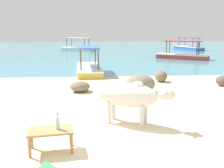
{
  "coord_description": "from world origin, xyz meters",
  "views": [
    {
      "loc": [
        -0.43,
        -4.29,
        2.1
      ],
      "look_at": [
        0.09,
        3.0,
        0.55
      ],
      "focal_mm": 41.29,
      "sensor_mm": 36.0,
      "label": 1
    }
  ],
  "objects_px": {
    "cow": "(129,95)",
    "bottle": "(58,123)",
    "low_bench_table": "(51,133)",
    "boat_blue": "(188,47)",
    "boat_yellow": "(89,67)",
    "boat_white": "(78,48)",
    "boat_red": "(182,55)"
  },
  "relations": [
    {
      "from": "low_bench_table",
      "to": "bottle",
      "type": "xyz_separation_m",
      "value": [
        0.13,
        0.01,
        0.18
      ]
    },
    {
      "from": "low_bench_table",
      "to": "boat_yellow",
      "type": "relative_size",
      "value": 0.22
    },
    {
      "from": "boat_white",
      "to": "boat_blue",
      "type": "height_order",
      "value": "same"
    },
    {
      "from": "boat_white",
      "to": "boat_blue",
      "type": "bearing_deg",
      "value": -144.41
    },
    {
      "from": "low_bench_table",
      "to": "boat_blue",
      "type": "xyz_separation_m",
      "value": [
        10.68,
        22.4,
        -0.08
      ]
    },
    {
      "from": "cow",
      "to": "bottle",
      "type": "xyz_separation_m",
      "value": [
        -1.39,
        -1.22,
        -0.14
      ]
    },
    {
      "from": "boat_yellow",
      "to": "boat_blue",
      "type": "bearing_deg",
      "value": 140.95
    },
    {
      "from": "low_bench_table",
      "to": "boat_blue",
      "type": "height_order",
      "value": "boat_blue"
    },
    {
      "from": "cow",
      "to": "bottle",
      "type": "height_order",
      "value": "cow"
    },
    {
      "from": "bottle",
      "to": "boat_blue",
      "type": "height_order",
      "value": "boat_blue"
    },
    {
      "from": "boat_white",
      "to": "boat_yellow",
      "type": "bearing_deg",
      "value": 128.75
    },
    {
      "from": "boat_yellow",
      "to": "boat_white",
      "type": "bearing_deg",
      "value": -177.64
    },
    {
      "from": "boat_white",
      "to": "boat_blue",
      "type": "relative_size",
      "value": 0.96
    },
    {
      "from": "boat_blue",
      "to": "boat_red",
      "type": "bearing_deg",
      "value": -42.58
    },
    {
      "from": "low_bench_table",
      "to": "cow",
      "type": "bearing_deg",
      "value": 30.88
    },
    {
      "from": "bottle",
      "to": "boat_white",
      "type": "height_order",
      "value": "boat_white"
    },
    {
      "from": "boat_yellow",
      "to": "boat_red",
      "type": "bearing_deg",
      "value": 127.8
    },
    {
      "from": "boat_red",
      "to": "boat_blue",
      "type": "xyz_separation_m",
      "value": [
        3.52,
        8.31,
        0.0
      ]
    },
    {
      "from": "bottle",
      "to": "boat_red",
      "type": "xyz_separation_m",
      "value": [
        7.03,
        14.08,
        -0.26
      ]
    },
    {
      "from": "cow",
      "to": "bottle",
      "type": "relative_size",
      "value": 5.8
    },
    {
      "from": "boat_red",
      "to": "boat_white",
      "type": "distance_m",
      "value": 11.18
    },
    {
      "from": "boat_white",
      "to": "boat_red",
      "type": "bearing_deg",
      "value": 168.77
    },
    {
      "from": "boat_yellow",
      "to": "boat_blue",
      "type": "height_order",
      "value": "same"
    },
    {
      "from": "bottle",
      "to": "boat_yellow",
      "type": "relative_size",
      "value": 0.08
    },
    {
      "from": "cow",
      "to": "low_bench_table",
      "type": "bearing_deg",
      "value": -115.99
    },
    {
      "from": "cow",
      "to": "boat_white",
      "type": "xyz_separation_m",
      "value": [
        -2.34,
        20.69,
        -0.4
      ]
    },
    {
      "from": "boat_red",
      "to": "bottle",
      "type": "bearing_deg",
      "value": 97.07
    },
    {
      "from": "bottle",
      "to": "boat_blue",
      "type": "bearing_deg",
      "value": 64.75
    },
    {
      "from": "cow",
      "to": "low_bench_table",
      "type": "height_order",
      "value": "cow"
    },
    {
      "from": "cow",
      "to": "bottle",
      "type": "bearing_deg",
      "value": -113.7
    },
    {
      "from": "low_bench_table",
      "to": "boat_blue",
      "type": "distance_m",
      "value": 24.81
    },
    {
      "from": "low_bench_table",
      "to": "boat_red",
      "type": "distance_m",
      "value": 15.8
    }
  ]
}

